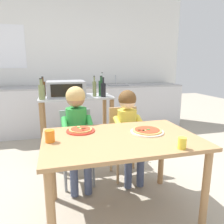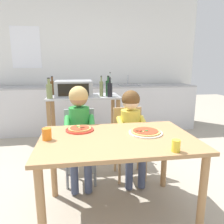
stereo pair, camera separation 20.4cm
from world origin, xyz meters
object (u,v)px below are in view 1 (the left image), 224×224
at_px(kitchen_island_cart, 77,117).
at_px(child_in_yellow_shirt, 129,123).
at_px(bottle_slim_sauce, 43,88).
at_px(dining_chair_left, 77,141).
at_px(toaster_oven, 66,89).
at_px(dining_table, 121,148).
at_px(bottle_squat_spirits, 103,90).
at_px(bottle_dark_olive_oil, 101,88).
at_px(bottle_brown_beer, 95,88).
at_px(bottle_clear_vinegar, 42,91).
at_px(dining_chair_right, 125,137).
at_px(child_in_green_shirt, 77,124).
at_px(drinking_cup_orange, 50,136).
at_px(bottle_tall_green_wine, 102,86).
at_px(pizza_plate_red_rimmed, 81,130).
at_px(drinking_cup_yellow, 182,143).
at_px(pizza_plate_white, 147,131).

relative_size(kitchen_island_cart, child_in_yellow_shirt, 0.96).
distance_m(bottle_slim_sauce, dining_chair_left, 1.04).
xyz_separation_m(toaster_oven, dining_table, (0.37, -1.33, -0.37)).
xyz_separation_m(bottle_squat_spirits, bottle_dark_olive_oil, (-0.01, 0.11, 0.01)).
height_order(bottle_brown_beer, bottle_clear_vinegar, bottle_brown_beer).
distance_m(dining_chair_right, child_in_green_shirt, 0.63).
relative_size(kitchen_island_cart, drinking_cup_orange, 10.30).
distance_m(bottle_squat_spirits, bottle_dark_olive_oil, 0.11).
distance_m(bottle_tall_green_wine, child_in_yellow_shirt, 0.92).
height_order(pizza_plate_red_rimmed, drinking_cup_yellow, drinking_cup_yellow).
bearing_deg(toaster_oven, dining_chair_left, -84.69).
relative_size(dining_chair_left, dining_chair_right, 1.00).
distance_m(toaster_oven, pizza_plate_red_rimmed, 1.13).
bearing_deg(dining_chair_right, bottle_tall_green_wine, 98.82).
height_order(bottle_slim_sauce, dining_table, bottle_slim_sauce).
xyz_separation_m(toaster_oven, drinking_cup_orange, (-0.20, -1.31, -0.22)).
height_order(dining_chair_left, pizza_plate_white, dining_chair_left).
distance_m(kitchen_island_cart, bottle_slim_sauce, 0.62).
height_order(kitchen_island_cart, pizza_plate_red_rimmed, kitchen_island_cart).
xyz_separation_m(kitchen_island_cart, pizza_plate_red_rimmed, (-0.07, -1.09, 0.15)).
xyz_separation_m(bottle_brown_beer, child_in_yellow_shirt, (0.26, -0.67, -0.33)).
distance_m(bottle_slim_sauce, bottle_clear_vinegar, 0.36).
bearing_deg(child_in_yellow_shirt, dining_chair_left, 168.43).
xyz_separation_m(bottle_tall_green_wine, child_in_green_shirt, (-0.46, -0.85, -0.31)).
height_order(bottle_tall_green_wine, pizza_plate_white, bottle_tall_green_wine).
bearing_deg(dining_table, drinking_cup_yellow, -45.68).
bearing_deg(bottle_clear_vinegar, drinking_cup_orange, -84.66).
relative_size(kitchen_island_cart, bottle_clear_vinegar, 3.74).
distance_m(toaster_oven, bottle_slim_sauce, 0.35).
bearing_deg(pizza_plate_red_rimmed, toaster_oven, 93.21).
height_order(bottle_tall_green_wine, dining_chair_right, bottle_tall_green_wine).
xyz_separation_m(bottle_squat_spirits, dining_table, (-0.11, -1.15, -0.37)).
relative_size(dining_chair_right, child_in_yellow_shirt, 0.79).
bearing_deg(dining_table, dining_chair_left, 114.74).
xyz_separation_m(bottle_squat_spirits, pizza_plate_red_rimmed, (-0.42, -0.91, -0.25)).
bearing_deg(bottle_dark_olive_oil, child_in_yellow_shirt, -77.02).
bearing_deg(bottle_clear_vinegar, bottle_brown_beer, 7.27).
relative_size(dining_chair_right, child_in_green_shirt, 0.75).
bearing_deg(dining_table, bottle_clear_vinegar, 120.69).
bearing_deg(pizza_plate_white, toaster_oven, 116.41).
bearing_deg(bottle_tall_green_wine, drinking_cup_yellow, -83.53).
distance_m(bottle_dark_olive_oil, dining_chair_right, 0.80).
bearing_deg(kitchen_island_cart, dining_chair_right, -52.23).
xyz_separation_m(dining_chair_right, drinking_cup_orange, (-0.84, -0.65, 0.30)).
bearing_deg(bottle_dark_olive_oil, dining_chair_left, -125.29).
xyz_separation_m(bottle_squat_spirits, drinking_cup_yellow, (0.24, -1.50, -0.22)).
height_order(bottle_brown_beer, drinking_cup_orange, bottle_brown_beer).
relative_size(kitchen_island_cart, bottle_brown_beer, 3.54).
relative_size(dining_chair_right, drinking_cup_yellow, 9.56).
bearing_deg(child_in_green_shirt, bottle_dark_olive_oil, 59.38).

